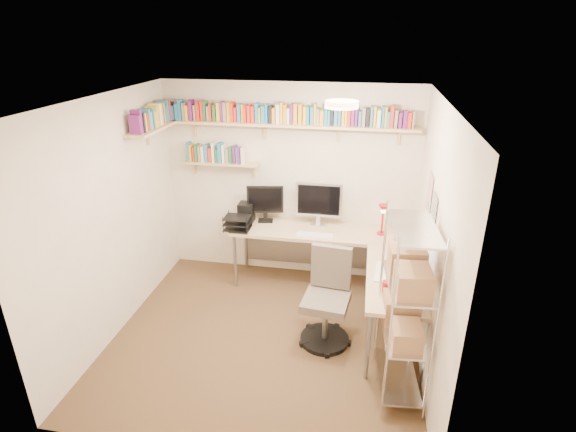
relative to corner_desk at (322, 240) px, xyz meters
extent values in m
plane|color=#4A3320|center=(-0.49, -0.94, -0.76)|extent=(3.20, 3.20, 0.00)
cube|color=#F0DEC3|center=(-0.49, 0.56, 0.49)|extent=(3.20, 0.04, 2.50)
cube|color=#F0DEC3|center=(-2.09, -0.94, 0.49)|extent=(0.04, 3.00, 2.50)
cube|color=#F0DEC3|center=(1.11, -0.94, 0.49)|extent=(0.04, 3.00, 2.50)
cube|color=#F0DEC3|center=(-0.49, -2.44, 0.49)|extent=(3.20, 0.04, 2.50)
cube|color=white|center=(-0.49, -0.94, 1.74)|extent=(3.20, 3.00, 0.04)
cube|color=silver|center=(1.10, -0.39, 0.79)|extent=(0.01, 0.30, 0.42)
cube|color=white|center=(1.10, -0.79, 0.74)|extent=(0.01, 0.28, 0.38)
cylinder|color=#FFEAC6|center=(0.21, -0.74, 1.70)|extent=(0.30, 0.30, 0.06)
cube|color=tan|center=(-0.49, 0.44, 1.26)|extent=(3.05, 0.25, 0.03)
cube|color=tan|center=(-1.97, 0.01, 1.26)|extent=(0.25, 1.00, 0.03)
cube|color=tan|center=(-1.34, 0.46, 0.74)|extent=(0.95, 0.20, 0.02)
cube|color=tan|center=(-1.69, 0.50, 1.19)|extent=(0.03, 0.20, 0.20)
cube|color=tan|center=(-0.79, 0.50, 1.19)|extent=(0.03, 0.20, 0.20)
cube|color=tan|center=(0.11, 0.50, 1.19)|extent=(0.03, 0.20, 0.20)
cube|color=tan|center=(0.81, 0.50, 1.19)|extent=(0.03, 0.20, 0.20)
cube|color=black|center=(-1.95, 0.44, 1.37)|extent=(0.04, 0.12, 0.20)
cube|color=teal|center=(-1.91, 0.44, 1.36)|extent=(0.04, 0.14, 0.17)
cube|color=teal|center=(-1.85, 0.44, 1.37)|extent=(0.03, 0.15, 0.20)
cube|color=teal|center=(-1.81, 0.44, 1.39)|extent=(0.04, 0.12, 0.24)
cube|color=gray|center=(-1.76, 0.44, 1.37)|extent=(0.04, 0.12, 0.20)
cube|color=gold|center=(-1.73, 0.44, 1.36)|extent=(0.03, 0.14, 0.18)
cube|color=#631B66|center=(-1.68, 0.44, 1.39)|extent=(0.04, 0.12, 0.24)
cube|color=gray|center=(-1.63, 0.44, 1.36)|extent=(0.03, 0.11, 0.18)
cube|color=red|center=(-1.58, 0.44, 1.38)|extent=(0.04, 0.12, 0.22)
cube|color=red|center=(-1.53, 0.44, 1.39)|extent=(0.03, 0.14, 0.24)
cube|color=#206234|center=(-1.50, 0.44, 1.39)|extent=(0.03, 0.12, 0.23)
cube|color=gray|center=(-1.46, 0.44, 1.36)|extent=(0.03, 0.12, 0.18)
cube|color=red|center=(-1.42, 0.44, 1.37)|extent=(0.02, 0.14, 0.20)
cube|color=#206234|center=(-1.38, 0.44, 1.37)|extent=(0.04, 0.11, 0.20)
cube|color=gold|center=(-1.33, 0.44, 1.38)|extent=(0.04, 0.12, 0.22)
cube|color=#631B66|center=(-1.29, 0.44, 1.39)|extent=(0.03, 0.13, 0.23)
cube|color=gray|center=(-1.24, 0.44, 1.39)|extent=(0.04, 0.15, 0.23)
cube|color=gold|center=(-1.20, 0.44, 1.39)|extent=(0.04, 0.12, 0.23)
cube|color=red|center=(-1.16, 0.44, 1.38)|extent=(0.04, 0.15, 0.22)
cube|color=red|center=(-1.12, 0.44, 1.36)|extent=(0.03, 0.12, 0.17)
cube|color=teal|center=(-1.07, 0.44, 1.38)|extent=(0.04, 0.14, 0.21)
cube|color=gold|center=(-1.03, 0.44, 1.37)|extent=(0.03, 0.11, 0.20)
cube|color=red|center=(-1.00, 0.44, 1.37)|extent=(0.03, 0.14, 0.20)
cube|color=red|center=(-0.95, 0.44, 1.37)|extent=(0.04, 0.14, 0.20)
cube|color=red|center=(-0.90, 0.44, 1.37)|extent=(0.04, 0.13, 0.19)
cube|color=teal|center=(-0.85, 0.44, 1.38)|extent=(0.03, 0.14, 0.22)
cube|color=gold|center=(-0.82, 0.44, 1.36)|extent=(0.02, 0.11, 0.18)
cube|color=teal|center=(-0.78, 0.44, 1.37)|extent=(0.04, 0.15, 0.20)
cube|color=teal|center=(-0.74, 0.44, 1.38)|extent=(0.03, 0.12, 0.22)
cube|color=black|center=(-0.69, 0.44, 1.37)|extent=(0.04, 0.14, 0.20)
cube|color=gold|center=(-0.65, 0.44, 1.36)|extent=(0.04, 0.13, 0.18)
cube|color=silver|center=(-0.60, 0.44, 1.38)|extent=(0.04, 0.12, 0.22)
cube|color=gold|center=(-0.56, 0.44, 1.39)|extent=(0.03, 0.12, 0.24)
cube|color=gold|center=(-0.52, 0.44, 1.38)|extent=(0.03, 0.13, 0.22)
cube|color=silver|center=(-0.48, 0.44, 1.36)|extent=(0.03, 0.11, 0.18)
cube|color=#631B66|center=(-0.44, 0.44, 1.38)|extent=(0.04, 0.13, 0.22)
cube|color=gold|center=(-0.39, 0.44, 1.39)|extent=(0.04, 0.12, 0.23)
cube|color=gold|center=(-0.34, 0.44, 1.39)|extent=(0.04, 0.14, 0.23)
cube|color=gold|center=(-0.29, 0.44, 1.37)|extent=(0.04, 0.12, 0.20)
cube|color=teal|center=(-0.25, 0.44, 1.38)|extent=(0.03, 0.12, 0.21)
cube|color=teal|center=(-0.20, 0.44, 1.37)|extent=(0.04, 0.13, 0.20)
cube|color=gold|center=(-0.17, 0.44, 1.39)|extent=(0.02, 0.11, 0.24)
cube|color=gray|center=(-0.13, 0.44, 1.36)|extent=(0.03, 0.14, 0.18)
cube|color=gold|center=(-0.09, 0.44, 1.36)|extent=(0.04, 0.14, 0.17)
cube|color=teal|center=(-0.04, 0.44, 1.39)|extent=(0.03, 0.12, 0.24)
cube|color=teal|center=(-0.01, 0.44, 1.36)|extent=(0.03, 0.12, 0.17)
cube|color=black|center=(0.03, 0.44, 1.39)|extent=(0.03, 0.12, 0.24)
cube|color=teal|center=(0.08, 0.44, 1.38)|extent=(0.04, 0.15, 0.21)
cube|color=teal|center=(0.12, 0.44, 1.37)|extent=(0.03, 0.15, 0.19)
cube|color=gold|center=(0.16, 0.44, 1.36)|extent=(0.03, 0.13, 0.17)
cube|color=gold|center=(0.19, 0.44, 1.36)|extent=(0.02, 0.13, 0.18)
cube|color=red|center=(0.22, 0.44, 1.38)|extent=(0.04, 0.12, 0.21)
cube|color=#631B66|center=(0.27, 0.44, 1.39)|extent=(0.04, 0.11, 0.23)
cube|color=#631B66|center=(0.31, 0.44, 1.39)|extent=(0.03, 0.13, 0.24)
cube|color=teal|center=(0.35, 0.44, 1.36)|extent=(0.03, 0.13, 0.17)
cube|color=gray|center=(0.39, 0.44, 1.38)|extent=(0.04, 0.14, 0.21)
cube|color=black|center=(0.43, 0.44, 1.37)|extent=(0.04, 0.11, 0.20)
cube|color=teal|center=(0.48, 0.44, 1.39)|extent=(0.03, 0.14, 0.23)
cube|color=gold|center=(0.51, 0.44, 1.38)|extent=(0.03, 0.12, 0.22)
cube|color=silver|center=(0.56, 0.44, 1.37)|extent=(0.04, 0.14, 0.19)
cube|color=teal|center=(0.60, 0.44, 1.39)|extent=(0.02, 0.15, 0.23)
cube|color=gold|center=(0.63, 0.44, 1.39)|extent=(0.03, 0.13, 0.23)
cube|color=teal|center=(0.66, 0.44, 1.36)|extent=(0.03, 0.12, 0.18)
cube|color=red|center=(0.70, 0.44, 1.39)|extent=(0.04, 0.13, 0.24)
cube|color=gray|center=(0.75, 0.44, 1.37)|extent=(0.03, 0.15, 0.20)
cube|color=#631B66|center=(0.79, 0.44, 1.36)|extent=(0.04, 0.14, 0.17)
cube|color=#631B66|center=(0.85, 0.44, 1.37)|extent=(0.04, 0.12, 0.19)
cube|color=red|center=(0.90, 0.44, 1.36)|extent=(0.04, 0.11, 0.17)
cube|color=gray|center=(0.94, 0.44, 1.37)|extent=(0.02, 0.13, 0.19)
cube|color=#631B66|center=(-1.97, -0.42, 1.37)|extent=(0.12, 0.04, 0.20)
cube|color=#631B66|center=(-1.97, -0.38, 1.40)|extent=(0.11, 0.04, 0.25)
cube|color=black|center=(-1.97, -0.33, 1.38)|extent=(0.14, 0.03, 0.21)
cube|color=gold|center=(-1.97, -0.28, 1.37)|extent=(0.11, 0.04, 0.20)
cube|color=red|center=(-1.97, -0.24, 1.36)|extent=(0.12, 0.02, 0.18)
cube|color=teal|center=(-1.97, -0.21, 1.39)|extent=(0.14, 0.04, 0.23)
cube|color=gray|center=(-1.97, -0.16, 1.37)|extent=(0.13, 0.04, 0.19)
cube|color=teal|center=(-1.97, -0.11, 1.38)|extent=(0.15, 0.03, 0.22)
cube|color=gold|center=(-1.97, -0.06, 1.36)|extent=(0.13, 0.04, 0.18)
cube|color=gold|center=(-1.97, -0.03, 1.39)|extent=(0.14, 0.02, 0.23)
cube|color=gold|center=(-1.97, 0.01, 1.37)|extent=(0.12, 0.04, 0.20)
cube|color=silver|center=(-1.97, 0.06, 1.39)|extent=(0.14, 0.04, 0.24)
cube|color=gold|center=(-1.97, 0.11, 1.40)|extent=(0.13, 0.04, 0.25)
cube|color=#631B66|center=(-1.97, 0.15, 1.37)|extent=(0.12, 0.03, 0.20)
cube|color=gold|center=(-1.97, 0.19, 1.39)|extent=(0.12, 0.03, 0.24)
cube|color=teal|center=(-1.97, 0.23, 1.36)|extent=(0.13, 0.03, 0.18)
cube|color=teal|center=(-1.97, 0.27, 1.40)|extent=(0.13, 0.04, 0.25)
cube|color=red|center=(-1.97, 0.32, 1.40)|extent=(0.15, 0.02, 0.25)
cube|color=#631B66|center=(-1.97, 0.35, 1.37)|extent=(0.11, 0.04, 0.19)
cube|color=black|center=(-1.97, 0.40, 1.38)|extent=(0.14, 0.02, 0.22)
cube|color=#631B66|center=(-1.97, 0.43, 1.38)|extent=(0.14, 0.04, 0.22)
cube|color=teal|center=(-1.76, 0.46, 0.87)|extent=(0.02, 0.15, 0.24)
cube|color=gold|center=(-1.73, 0.46, 0.85)|extent=(0.03, 0.14, 0.21)
cube|color=red|center=(-1.69, 0.46, 0.84)|extent=(0.02, 0.12, 0.18)
cube|color=#206234|center=(-1.65, 0.46, 0.86)|extent=(0.03, 0.14, 0.21)
cube|color=gray|center=(-1.61, 0.46, 0.85)|extent=(0.03, 0.14, 0.20)
cube|color=silver|center=(-1.57, 0.46, 0.85)|extent=(0.04, 0.12, 0.19)
cube|color=teal|center=(-1.53, 0.46, 0.86)|extent=(0.04, 0.13, 0.22)
cube|color=red|center=(-1.48, 0.46, 0.84)|extent=(0.04, 0.11, 0.18)
cube|color=silver|center=(-1.43, 0.46, 0.87)|extent=(0.03, 0.13, 0.25)
cube|color=#206234|center=(-1.39, 0.46, 0.84)|extent=(0.03, 0.13, 0.17)
cube|color=teal|center=(-1.35, 0.46, 0.87)|extent=(0.04, 0.15, 0.24)
cube|color=silver|center=(-1.30, 0.46, 0.87)|extent=(0.03, 0.15, 0.23)
cube|color=gray|center=(-1.26, 0.46, 0.84)|extent=(0.04, 0.11, 0.18)
cube|color=#206234|center=(-1.21, 0.46, 0.85)|extent=(0.04, 0.11, 0.21)
cube|color=#631B66|center=(-1.16, 0.46, 0.86)|extent=(0.03, 0.15, 0.22)
cube|color=teal|center=(-1.13, 0.46, 0.85)|extent=(0.03, 0.12, 0.20)
cube|color=#631B66|center=(-1.10, 0.46, 0.85)|extent=(0.02, 0.14, 0.20)
cube|color=silver|center=(-1.06, 0.46, 0.85)|extent=(0.03, 0.12, 0.21)
cube|color=#CDB285|center=(-0.14, 0.26, -0.01)|extent=(1.98, 0.63, 0.04)
cube|color=#CDB285|center=(0.85, -0.73, -0.01)|extent=(0.63, 1.36, 0.04)
cylinder|color=gray|center=(-1.08, -0.01, -0.40)|extent=(0.04, 0.04, 0.73)
cylinder|color=gray|center=(-1.08, 0.52, -0.40)|extent=(0.04, 0.04, 0.73)
cylinder|color=gray|center=(1.11, 0.52, -0.40)|extent=(0.04, 0.04, 0.73)
cylinder|color=gray|center=(0.59, -1.36, -0.40)|extent=(0.04, 0.04, 0.73)
cylinder|color=gray|center=(1.11, -1.36, -0.40)|extent=(0.04, 0.04, 0.73)
cube|color=gray|center=(-0.14, 0.53, -0.34)|extent=(1.88, 0.02, 0.57)
cube|color=silver|center=(-0.09, 0.38, 0.35)|extent=(0.57, 0.03, 0.44)
cube|color=black|center=(-0.09, 0.36, 0.35)|extent=(0.52, 0.00, 0.38)
cube|color=black|center=(-0.77, 0.38, 0.31)|extent=(0.46, 0.03, 0.36)
cube|color=black|center=(0.99, -0.68, 0.33)|extent=(0.03, 0.61, 0.40)
cube|color=#D5DBFB|center=(0.97, -0.68, 0.33)|extent=(0.00, 0.55, 0.34)
cube|color=white|center=(-0.09, 0.07, 0.02)|extent=(0.44, 0.14, 0.02)
cube|color=white|center=(0.69, -0.68, 0.02)|extent=(0.14, 0.42, 0.02)
cylinder|color=#B10F19|center=(0.69, 0.26, 0.02)|extent=(0.10, 0.10, 0.02)
cylinder|color=#B10F19|center=(0.69, 0.26, 0.18)|extent=(0.03, 0.03, 0.29)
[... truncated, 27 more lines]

